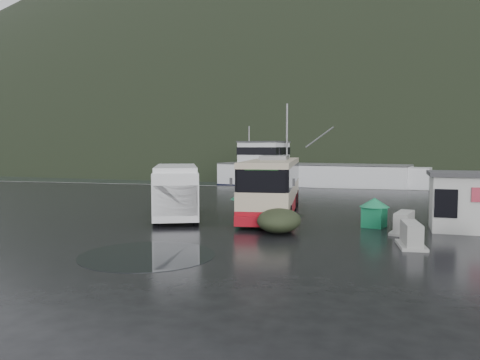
% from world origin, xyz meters
% --- Properties ---
extents(ground, '(160.00, 160.00, 0.00)m').
position_xyz_m(ground, '(0.00, 0.00, 0.00)').
color(ground, black).
rests_on(ground, ground).
extents(harbor_water, '(300.00, 180.00, 0.02)m').
position_xyz_m(harbor_water, '(0.00, 110.00, 0.00)').
color(harbor_water, black).
rests_on(harbor_water, ground).
extents(quay_edge, '(160.00, 0.60, 1.50)m').
position_xyz_m(quay_edge, '(0.00, 20.00, 0.00)').
color(quay_edge, '#999993').
rests_on(quay_edge, ground).
extents(headland, '(780.00, 540.00, 570.00)m').
position_xyz_m(headland, '(10.00, 250.00, 0.00)').
color(headland, black).
rests_on(headland, ground).
extents(coach_bus, '(3.70, 11.04, 3.06)m').
position_xyz_m(coach_bus, '(2.08, 3.89, 0.00)').
color(coach_bus, '#C1AF92').
rests_on(coach_bus, ground).
extents(white_van, '(4.28, 6.58, 2.60)m').
position_xyz_m(white_van, '(-2.33, 1.31, 0.00)').
color(white_van, silver).
rests_on(white_van, ground).
extents(waste_bin_left, '(1.40, 1.40, 1.60)m').
position_xyz_m(waste_bin_left, '(1.52, 0.48, 0.00)').
color(waste_bin_left, '#15794B').
rests_on(waste_bin_left, ground).
extents(waste_bin_right, '(1.18, 1.18, 1.29)m').
position_xyz_m(waste_bin_right, '(7.14, 0.78, 0.00)').
color(waste_bin_right, '#15794B').
rests_on(waste_bin_right, ground).
extents(dome_tent, '(1.83, 2.53, 0.98)m').
position_xyz_m(dome_tent, '(3.32, -1.49, 0.00)').
color(dome_tent, '#29311D').
rests_on(dome_tent, ground).
extents(ticket_kiosk, '(3.32, 2.60, 2.47)m').
position_xyz_m(ticket_kiosk, '(10.88, 0.73, 0.00)').
color(ticket_kiosk, '#BBBBB7').
rests_on(ticket_kiosk, ground).
extents(jersey_barrier_a, '(0.98, 1.78, 0.86)m').
position_xyz_m(jersey_barrier_a, '(8.28, -3.14, 0.00)').
color(jersey_barrier_a, '#999993').
rests_on(jersey_barrier_a, ground).
extents(jersey_barrier_c, '(1.31, 1.92, 0.88)m').
position_xyz_m(jersey_barrier_c, '(8.27, -0.45, 0.00)').
color(jersey_barrier_c, '#999993').
rests_on(jersey_barrier_c, ground).
extents(fishing_trawler, '(24.18, 10.20, 9.45)m').
position_xyz_m(fishing_trawler, '(1.47, 29.45, 0.00)').
color(fishing_trawler, silver).
rests_on(fishing_trawler, ground).
extents(puddles, '(11.85, 13.23, 0.01)m').
position_xyz_m(puddles, '(-0.75, -4.75, 0.01)').
color(puddles, black).
rests_on(puddles, ground).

